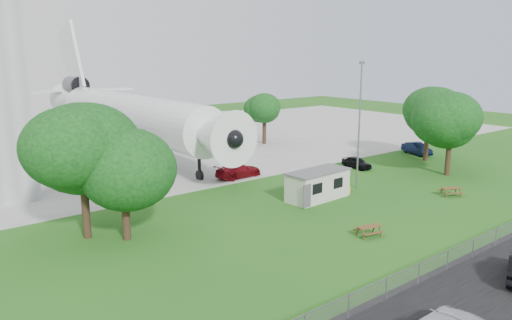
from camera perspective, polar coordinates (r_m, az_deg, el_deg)
ground at (r=39.78m, az=10.58°, el=-7.01°), size 160.00×160.00×0.00m
concrete_apron at (r=69.80m, az=-13.64°, el=1.23°), size 120.00×46.00×0.03m
airliner at (r=66.25m, az=-14.64°, el=5.21°), size 46.36×47.73×17.69m
site_cabin at (r=45.11m, az=7.09°, el=-2.82°), size 6.82×3.04×2.62m
picnic_west at (r=37.24m, az=12.75°, el=-8.47°), size 2.08×1.85×0.76m
picnic_east at (r=49.44m, az=21.34°, el=-3.82°), size 2.28×2.14×0.76m
fence at (r=34.80m, az=22.67°, el=-10.67°), size 58.00×0.04×1.30m
lamp_mast at (r=48.36m, az=11.71°, el=3.71°), size 0.16×0.16×12.00m
tree_west_big at (r=36.34m, az=-19.35°, el=1.05°), size 8.79×8.79×10.77m
tree_west_small at (r=35.42m, az=-14.94°, el=-0.88°), size 7.49×7.49×8.95m
tree_east_front at (r=56.43m, az=21.40°, el=4.09°), size 7.17×7.17×9.37m
tree_east_back at (r=63.31m, az=19.13°, el=5.02°), size 7.58×7.58×9.51m
tree_far_apron at (r=70.97m, az=0.97°, el=5.92°), size 5.33×5.33×7.80m
car_ne_hatch at (r=57.83m, az=11.43°, el=-0.29°), size 1.79×3.85×1.28m
car_ne_sedan at (r=67.45m, az=17.90°, el=1.24°), size 2.98×4.84×1.50m
car_apron_van at (r=52.43m, az=-2.02°, el=-1.21°), size 5.34×2.41×1.52m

